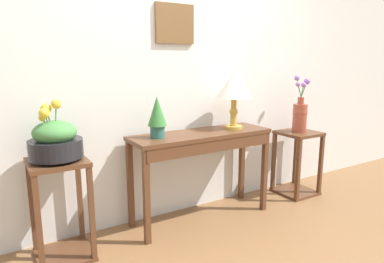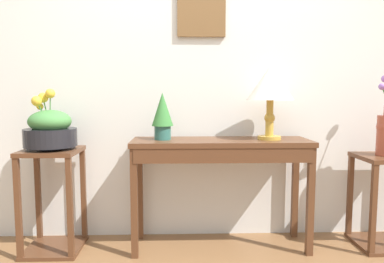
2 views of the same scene
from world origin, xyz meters
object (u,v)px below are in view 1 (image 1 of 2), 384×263
(planter_bowl_wide_left, at_px, (55,140))
(pedestal_stand_right, at_px, (297,163))
(pedestal_stand_left, at_px, (61,210))
(flower_vase_tall_right, at_px, (300,113))
(table_lamp, at_px, (234,86))
(console_table, at_px, (203,146))
(potted_plant_on_console, at_px, (157,115))

(planter_bowl_wide_left, relative_size, pedestal_stand_right, 0.62)
(pedestal_stand_left, height_order, flower_vase_tall_right, flower_vase_tall_right)
(pedestal_stand_left, distance_m, flower_vase_tall_right, 2.43)
(table_lamp, bearing_deg, console_table, -176.13)
(potted_plant_on_console, distance_m, pedestal_stand_right, 1.73)
(planter_bowl_wide_left, bearing_deg, flower_vase_tall_right, -0.22)
(pedestal_stand_left, xyz_separation_m, planter_bowl_wide_left, (-0.00, -0.00, 0.50))
(planter_bowl_wide_left, bearing_deg, pedestal_stand_right, -0.20)
(console_table, distance_m, pedestal_stand_left, 1.23)
(planter_bowl_wide_left, xyz_separation_m, flower_vase_tall_right, (2.38, -0.01, -0.00))
(table_lamp, height_order, pedestal_stand_right, table_lamp)
(table_lamp, relative_size, flower_vase_tall_right, 0.90)
(console_table, relative_size, flower_vase_tall_right, 2.19)
(console_table, bearing_deg, pedestal_stand_left, 179.83)
(table_lamp, distance_m, pedestal_stand_right, 1.19)
(pedestal_stand_right, bearing_deg, potted_plant_on_console, 178.69)
(table_lamp, height_order, pedestal_stand_left, table_lamp)
(potted_plant_on_console, xyz_separation_m, pedestal_stand_left, (-0.78, -0.03, -0.61))
(flower_vase_tall_right, bearing_deg, planter_bowl_wide_left, 179.78)
(potted_plant_on_console, xyz_separation_m, flower_vase_tall_right, (1.60, -0.04, -0.11))
(table_lamp, xyz_separation_m, flower_vase_tall_right, (0.84, -0.03, -0.30))
(console_table, xyz_separation_m, pedestal_stand_left, (-1.19, 0.00, -0.31))
(table_lamp, xyz_separation_m, planter_bowl_wide_left, (-1.54, -0.02, -0.30))
(table_lamp, distance_m, flower_vase_tall_right, 0.90)
(console_table, bearing_deg, potted_plant_on_console, 175.68)
(table_lamp, relative_size, pedestal_stand_right, 0.77)
(potted_plant_on_console, distance_m, pedestal_stand_left, 0.99)
(pedestal_stand_left, bearing_deg, pedestal_stand_right, -0.22)
(console_table, relative_size, planter_bowl_wide_left, 3.02)
(table_lamp, distance_m, planter_bowl_wide_left, 1.57)
(pedestal_stand_left, distance_m, planter_bowl_wide_left, 0.50)
(potted_plant_on_console, height_order, pedestal_stand_right, potted_plant_on_console)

